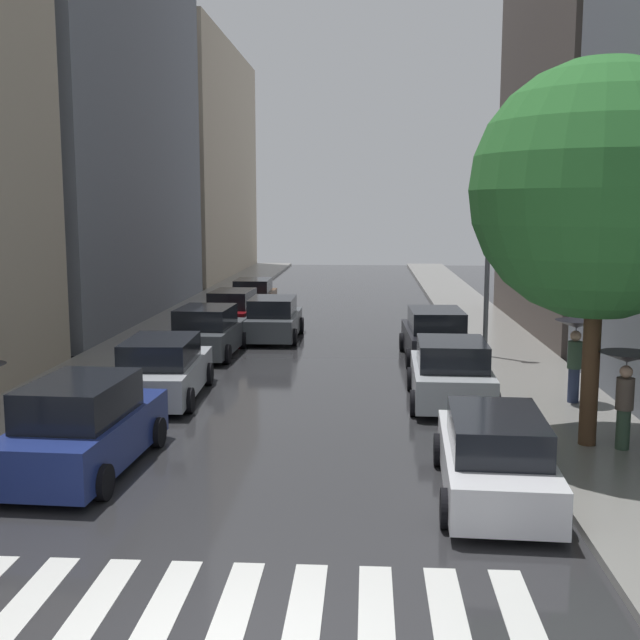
{
  "coord_description": "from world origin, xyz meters",
  "views": [
    {
      "loc": [
        1.66,
        -8.08,
        5.08
      ],
      "look_at": [
        0.08,
        17.66,
        1.32
      ],
      "focal_mm": 44.12,
      "sensor_mm": 36.0,
      "label": 1
    }
  ],
  "objects_px": {
    "parked_car_right_nearest": "(495,457)",
    "pedestrian_foreground": "(576,342)",
    "parked_car_right_third": "(435,336)",
    "parked_car_left_nearest": "(84,428)",
    "street_tree_right": "(599,191)",
    "car_midroad": "(273,320)",
    "parked_car_left_third": "(207,333)",
    "parked_car_right_second": "(451,374)",
    "parked_car_left_fourth": "(234,312)",
    "pedestrian_near_tree": "(626,377)",
    "lamp_post_right": "(488,237)",
    "parked_car_left_second": "(162,370)",
    "parked_car_left_fifth": "(254,297)"
  },
  "relations": [
    {
      "from": "pedestrian_foreground",
      "to": "parked_car_right_second",
      "type": "bearing_deg",
      "value": 117.68
    },
    {
      "from": "pedestrian_foreground",
      "to": "lamp_post_right",
      "type": "relative_size",
      "value": 0.31
    },
    {
      "from": "parked_car_left_nearest",
      "to": "car_midroad",
      "type": "xyz_separation_m",
      "value": [
        1.82,
        15.26,
        -0.08
      ]
    },
    {
      "from": "parked_car_left_second",
      "to": "car_midroad",
      "type": "bearing_deg",
      "value": -13.25
    },
    {
      "from": "parked_car_left_fourth",
      "to": "pedestrian_near_tree",
      "type": "xyz_separation_m",
      "value": [
        10.69,
        -15.6,
        0.87
      ]
    },
    {
      "from": "parked_car_left_second",
      "to": "parked_car_left_fifth",
      "type": "xyz_separation_m",
      "value": [
        -0.06,
        17.15,
        -0.02
      ]
    },
    {
      "from": "parked_car_right_nearest",
      "to": "parked_car_right_second",
      "type": "height_order",
      "value": "parked_car_right_second"
    },
    {
      "from": "parked_car_right_second",
      "to": "pedestrian_near_tree",
      "type": "height_order",
      "value": "pedestrian_near_tree"
    },
    {
      "from": "pedestrian_near_tree",
      "to": "street_tree_right",
      "type": "relative_size",
      "value": 0.26
    },
    {
      "from": "pedestrian_near_tree",
      "to": "parked_car_right_nearest",
      "type": "bearing_deg",
      "value": 45.77
    },
    {
      "from": "pedestrian_foreground",
      "to": "car_midroad",
      "type": "bearing_deg",
      "value": 74.76
    },
    {
      "from": "street_tree_right",
      "to": "parked_car_left_third",
      "type": "bearing_deg",
      "value": 135.16
    },
    {
      "from": "parked_car_left_fourth",
      "to": "parked_car_right_third",
      "type": "height_order",
      "value": "parked_car_right_third"
    },
    {
      "from": "parked_car_left_fifth",
      "to": "parked_car_right_third",
      "type": "bearing_deg",
      "value": -146.29
    },
    {
      "from": "parked_car_right_second",
      "to": "parked_car_left_third",
      "type": "bearing_deg",
      "value": 52.5
    },
    {
      "from": "parked_car_left_fourth",
      "to": "pedestrian_foreground",
      "type": "distance_m",
      "value": 15.88
    },
    {
      "from": "parked_car_left_third",
      "to": "pedestrian_foreground",
      "type": "relative_size",
      "value": 2.1
    },
    {
      "from": "parked_car_right_second",
      "to": "street_tree_right",
      "type": "relative_size",
      "value": 0.53
    },
    {
      "from": "parked_car_left_second",
      "to": "parked_car_left_third",
      "type": "xyz_separation_m",
      "value": [
        -0.05,
        6.08,
        0.02
      ]
    },
    {
      "from": "parked_car_right_third",
      "to": "street_tree_right",
      "type": "distance_m",
      "value": 10.98
    },
    {
      "from": "parked_car_right_nearest",
      "to": "car_midroad",
      "type": "bearing_deg",
      "value": 22.66
    },
    {
      "from": "parked_car_right_third",
      "to": "lamp_post_right",
      "type": "relative_size",
      "value": 0.69
    },
    {
      "from": "car_midroad",
      "to": "lamp_post_right",
      "type": "bearing_deg",
      "value": -116.2
    },
    {
      "from": "parked_car_right_third",
      "to": "lamp_post_right",
      "type": "bearing_deg",
      "value": -90.36
    },
    {
      "from": "parked_car_right_nearest",
      "to": "pedestrian_foreground",
      "type": "distance_m",
      "value": 7.05
    },
    {
      "from": "parked_car_right_third",
      "to": "pedestrian_foreground",
      "type": "relative_size",
      "value": 2.24
    },
    {
      "from": "parked_car_right_nearest",
      "to": "car_midroad",
      "type": "xyz_separation_m",
      "value": [
        -5.86,
        16.18,
        0.04
      ]
    },
    {
      "from": "parked_car_left_second",
      "to": "parked_car_right_third",
      "type": "xyz_separation_m",
      "value": [
        7.67,
        5.77,
        0.03
      ]
    },
    {
      "from": "parked_car_left_fifth",
      "to": "car_midroad",
      "type": "xyz_separation_m",
      "value": [
        1.87,
        -7.64,
        0.01
      ]
    },
    {
      "from": "parked_car_right_nearest",
      "to": "parked_car_right_third",
      "type": "relative_size",
      "value": 1.0
    },
    {
      "from": "parked_car_left_second",
      "to": "pedestrian_foreground",
      "type": "bearing_deg",
      "value": -94.38
    },
    {
      "from": "street_tree_right",
      "to": "lamp_post_right",
      "type": "distance_m",
      "value": 9.85
    },
    {
      "from": "lamp_post_right",
      "to": "parked_car_right_third",
      "type": "bearing_deg",
      "value": -178.84
    },
    {
      "from": "parked_car_left_fourth",
      "to": "street_tree_right",
      "type": "xyz_separation_m",
      "value": [
        10.06,
        -15.31,
        4.58
      ]
    },
    {
      "from": "street_tree_right",
      "to": "parked_car_right_third",
      "type": "bearing_deg",
      "value": 103.61
    },
    {
      "from": "parked_car_right_nearest",
      "to": "parked_car_right_third",
      "type": "height_order",
      "value": "parked_car_right_third"
    },
    {
      "from": "parked_car_left_nearest",
      "to": "street_tree_right",
      "type": "distance_m",
      "value": 11.15
    },
    {
      "from": "lamp_post_right",
      "to": "parked_car_left_second",
      "type": "bearing_deg",
      "value": -148.06
    },
    {
      "from": "pedestrian_foreground",
      "to": "pedestrian_near_tree",
      "type": "distance_m",
      "value": 3.87
    },
    {
      "from": "parked_car_left_nearest",
      "to": "parked_car_right_third",
      "type": "height_order",
      "value": "parked_car_left_nearest"
    },
    {
      "from": "parked_car_left_fourth",
      "to": "pedestrian_near_tree",
      "type": "height_order",
      "value": "pedestrian_near_tree"
    },
    {
      "from": "parked_car_left_second",
      "to": "parked_car_left_fourth",
      "type": "bearing_deg",
      "value": -2.27
    },
    {
      "from": "parked_car_right_second",
      "to": "parked_car_right_third",
      "type": "bearing_deg",
      "value": 0.51
    },
    {
      "from": "car_midroad",
      "to": "lamp_post_right",
      "type": "relative_size",
      "value": 0.64
    },
    {
      "from": "pedestrian_near_tree",
      "to": "parked_car_left_third",
      "type": "bearing_deg",
      "value": -37.56
    },
    {
      "from": "pedestrian_near_tree",
      "to": "lamp_post_right",
      "type": "bearing_deg",
      "value": -76.06
    },
    {
      "from": "parked_car_left_third",
      "to": "parked_car_left_fifth",
      "type": "relative_size",
      "value": 1.08
    },
    {
      "from": "parked_car_left_fifth",
      "to": "parked_car_right_nearest",
      "type": "distance_m",
      "value": 25.04
    },
    {
      "from": "parked_car_left_third",
      "to": "parked_car_right_second",
      "type": "height_order",
      "value": "parked_car_left_third"
    },
    {
      "from": "parked_car_left_nearest",
      "to": "parked_car_left_fourth",
      "type": "bearing_deg",
      "value": 2.83
    }
  ]
}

